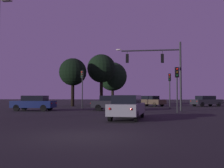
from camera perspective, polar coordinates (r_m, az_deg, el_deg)
ground_plane at (r=33.87m, az=4.09°, el=-5.16°), size 168.00×168.00×0.00m
traffic_signal_mast_arm at (r=26.91m, az=10.82°, el=4.19°), size 6.64×0.38×6.95m
traffic_light_corner_left at (r=31.67m, az=12.55°, el=0.09°), size 0.32×0.36×4.17m
traffic_light_corner_right at (r=23.57m, az=14.10°, el=0.79°), size 0.34×0.38×4.02m
traffic_light_median at (r=31.47m, az=-6.54°, el=0.50°), size 0.35×0.38×4.54m
car_nearside_lane at (r=16.52m, az=3.40°, el=-4.99°), size 2.13×4.77×1.52m
car_crossing_left at (r=27.18m, az=-16.76°, el=-3.98°), size 4.27×1.94×1.52m
car_crossing_right at (r=26.60m, az=0.23°, el=-4.13°), size 4.57×2.02×1.52m
car_far_lane at (r=39.81m, az=19.97°, el=-3.49°), size 4.77×3.79×1.52m
car_parked_lot at (r=38.13m, az=8.43°, el=-3.67°), size 4.45×4.14×1.52m
tree_behind_sign at (r=37.92m, az=-8.60°, el=2.59°), size 3.96×3.96×6.95m
tree_left_far at (r=40.53m, az=-2.34°, el=3.37°), size 4.43×4.43×8.00m
tree_center_horizon at (r=44.99m, az=0.13°, el=1.62°), size 4.97×4.97×7.35m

